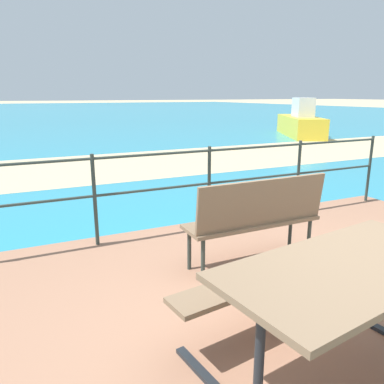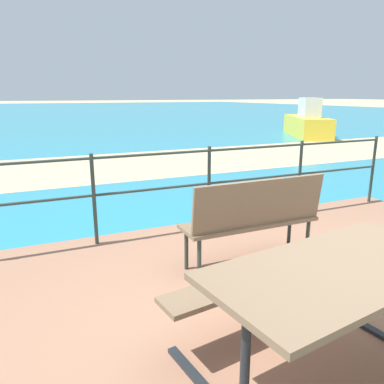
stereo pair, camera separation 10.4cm
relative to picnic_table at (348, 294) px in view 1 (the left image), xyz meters
name	(u,v)px [view 1 (the left image)]	position (x,y,z in m)	size (l,w,h in m)	color
ground_plane	(346,324)	(0.57, 0.46, -0.65)	(240.00, 240.00, 0.00)	tan
patio_paving	(347,321)	(0.57, 0.46, -0.62)	(6.40, 5.20, 0.06)	#996B51
sea_water	(36,113)	(0.57, 40.46, -0.64)	(90.00, 90.00, 0.01)	teal
beach_strip	(114,166)	(0.57, 8.04, -0.64)	(54.00, 3.97, 0.01)	tan
picnic_table	(348,294)	(0.00, 0.00, 0.00)	(1.81, 1.73, 0.78)	#7A6047
park_bench	(257,214)	(0.44, 1.54, -0.03)	(1.43, 0.43, 0.94)	#7A6047
railing_fence	(209,177)	(0.57, 2.82, 0.09)	(5.94, 0.04, 1.07)	#2D3833
boat_near	(300,123)	(9.78, 11.75, -0.11)	(3.03, 4.66, 1.64)	yellow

